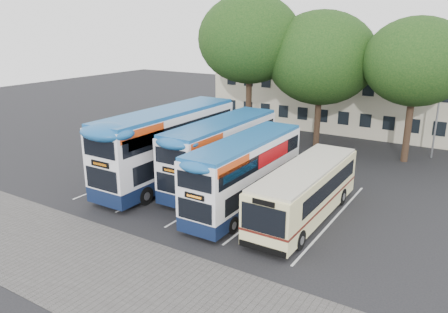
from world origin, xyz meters
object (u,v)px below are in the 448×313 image
(lamp_post, at_px, (441,92))
(bus_dd_mid, at_px, (222,150))
(tree_mid, at_px, (321,58))
(bus_single, at_px, (306,189))
(bus_dd_left, at_px, (169,143))
(tree_left, at_px, (250,39))
(tree_right, at_px, (416,62))
(bus_dd_right, at_px, (246,170))

(lamp_post, relative_size, bus_dd_mid, 0.89)
(lamp_post, bearing_deg, tree_mid, -169.23)
(tree_mid, distance_m, bus_single, 15.68)
(lamp_post, bearing_deg, bus_dd_left, -132.80)
(lamp_post, xyz_separation_m, tree_left, (-14.34, -3.49, 3.67))
(lamp_post, distance_m, tree_right, 3.50)
(bus_single, bearing_deg, tree_right, 79.28)
(tree_mid, relative_size, bus_single, 1.14)
(bus_dd_mid, xyz_separation_m, bus_dd_right, (3.02, -2.32, -0.12))
(bus_dd_right, relative_size, bus_single, 0.99)
(tree_left, height_order, bus_dd_left, tree_left)
(bus_dd_mid, bearing_deg, tree_left, 110.30)
(bus_dd_mid, bearing_deg, bus_single, -16.06)
(tree_mid, xyz_separation_m, tree_right, (7.16, -0.41, 0.04))
(tree_right, height_order, bus_dd_right, tree_right)
(tree_mid, bearing_deg, bus_dd_left, -110.88)
(tree_left, height_order, tree_mid, tree_left)
(tree_left, height_order, bus_dd_mid, tree_left)
(tree_mid, relative_size, bus_dd_right, 1.15)
(tree_left, xyz_separation_m, bus_dd_left, (0.50, -11.46, -6.12))
(tree_right, relative_size, bus_single, 1.08)
(tree_right, bearing_deg, tree_mid, 176.74)
(bus_dd_left, xyz_separation_m, bus_dd_right, (6.29, -1.06, -0.43))
(lamp_post, distance_m, bus_dd_mid, 17.51)
(tree_left, relative_size, tree_right, 1.17)
(tree_mid, distance_m, tree_right, 7.17)
(bus_single, bearing_deg, lamp_post, 74.97)
(bus_dd_mid, bearing_deg, bus_dd_left, -159.07)
(lamp_post, bearing_deg, tree_left, -166.32)
(tree_left, bearing_deg, bus_dd_mid, -69.70)
(bus_dd_right, distance_m, bus_single, 3.46)
(tree_right, bearing_deg, bus_dd_left, -133.52)
(tree_left, distance_m, tree_right, 12.87)
(lamp_post, bearing_deg, bus_single, -105.03)
(bus_dd_left, distance_m, bus_dd_mid, 3.52)
(lamp_post, height_order, tree_left, tree_left)
(tree_right, distance_m, bus_single, 14.85)
(bus_dd_mid, height_order, bus_single, bus_dd_mid)
(lamp_post, relative_size, bus_single, 0.93)
(bus_dd_right, bearing_deg, bus_single, 8.01)
(bus_single, bearing_deg, tree_mid, 108.39)
(lamp_post, relative_size, tree_mid, 0.82)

